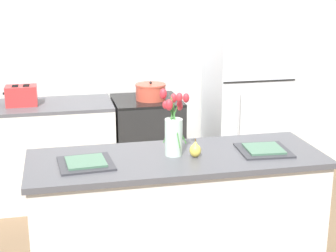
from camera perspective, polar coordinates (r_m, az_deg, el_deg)
name	(u,v)px	position (r m, az deg, el deg)	size (l,w,h in m)	color
back_wall	(128,45)	(4.96, -4.42, 8.99)	(5.20, 0.08, 2.70)	silver
kitchen_island	(177,224)	(3.31, 0.95, -10.80)	(1.80, 0.66, 0.91)	silver
back_counter	(18,155)	(4.73, -16.30, -3.13)	(1.68, 0.60, 0.90)	silver
stove_range	(147,146)	(4.78, -2.32, -2.28)	(0.60, 0.61, 0.90)	black
refrigerator	(246,97)	(4.92, 8.59, 3.22)	(0.68, 0.67, 1.76)	silver
flower_vase	(174,129)	(3.10, 0.62, -0.38)	(0.17, 0.17, 0.41)	silver
pear_figurine	(195,150)	(3.11, 3.05, -2.64)	(0.07, 0.07, 0.11)	#E5CC4C
plate_setting_left	(86,163)	(3.03, -9.10, -4.05)	(0.33, 0.33, 0.02)	#333338
plate_setting_right	(264,150)	(3.27, 10.56, -2.60)	(0.33, 0.33, 0.02)	#333338
toaster	(21,96)	(4.58, -15.94, 3.26)	(0.28, 0.18, 0.17)	red
cooking_pot	(151,92)	(4.62, -1.93, 3.81)	(0.27, 0.27, 0.17)	#CC4C38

